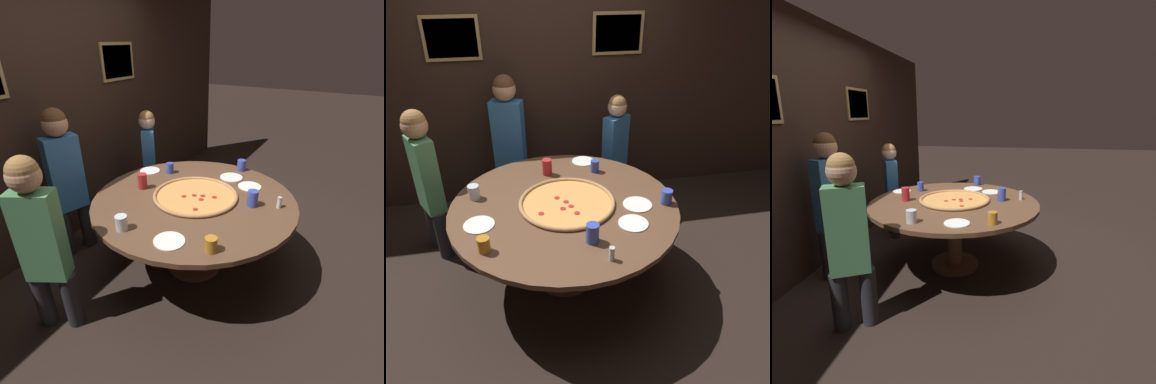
% 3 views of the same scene
% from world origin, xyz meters
% --- Properties ---
extents(ground_plane, '(24.00, 24.00, 0.00)m').
position_xyz_m(ground_plane, '(0.00, 0.00, 0.00)').
color(ground_plane, black).
extents(back_wall, '(6.40, 0.08, 2.60)m').
position_xyz_m(back_wall, '(0.00, 1.48, 1.30)').
color(back_wall, black).
rests_on(back_wall, ground_plane).
extents(dining_table, '(1.76, 1.76, 0.74)m').
position_xyz_m(dining_table, '(0.00, 0.00, 0.63)').
color(dining_table, brown).
rests_on(dining_table, ground_plane).
extents(giant_pizza, '(0.75, 0.75, 0.03)m').
position_xyz_m(giant_pizza, '(0.02, 0.00, 0.75)').
color(giant_pizza, '#E0994C').
rests_on(giant_pizza, dining_table).
extents(drink_cup_near_right, '(0.09, 0.09, 0.11)m').
position_xyz_m(drink_cup_near_right, '(-0.68, 0.22, 0.80)').
color(drink_cup_near_right, silver).
rests_on(drink_cup_near_right, dining_table).
extents(drink_cup_front_edge, '(0.08, 0.08, 0.11)m').
position_xyz_m(drink_cup_front_edge, '(-0.60, -0.45, 0.79)').
color(drink_cup_front_edge, '#BC7A23').
rests_on(drink_cup_front_edge, dining_table).
extents(drink_cup_near_left, '(0.08, 0.08, 0.11)m').
position_xyz_m(drink_cup_near_left, '(0.36, 0.48, 0.79)').
color(drink_cup_near_left, '#384CB7').
rests_on(drink_cup_near_left, dining_table).
extents(drink_cup_far_left, '(0.09, 0.09, 0.14)m').
position_xyz_m(drink_cup_far_left, '(0.11, -0.49, 0.81)').
color(drink_cup_far_left, '#384CB7').
rests_on(drink_cup_far_left, dining_table).
extents(drink_cup_centre_back, '(0.09, 0.09, 0.11)m').
position_xyz_m(drink_cup_centre_back, '(0.78, -0.14, 0.80)').
color(drink_cup_centre_back, '#384CB7').
rests_on(drink_cup_centre_back, dining_table).
extents(drink_cup_beside_pizza, '(0.08, 0.08, 0.14)m').
position_xyz_m(drink_cup_beside_pizza, '(-0.07, 0.51, 0.81)').
color(drink_cup_beside_pizza, '#B22328').
rests_on(drink_cup_beside_pizza, dining_table).
extents(white_plate_right_side, '(0.22, 0.22, 0.01)m').
position_xyz_m(white_plate_right_side, '(-0.64, -0.16, 0.74)').
color(white_plate_right_side, white).
rests_on(white_plate_right_side, dining_table).
extents(white_plate_near_front, '(0.22, 0.22, 0.01)m').
position_xyz_m(white_plate_near_front, '(0.55, -0.12, 0.74)').
color(white_plate_near_front, white).
rests_on(white_plate_near_front, dining_table).
extents(white_plate_beside_cup, '(0.21, 0.21, 0.01)m').
position_xyz_m(white_plate_beside_cup, '(0.30, 0.69, 0.74)').
color(white_plate_beside_cup, white).
rests_on(white_plate_beside_cup, dining_table).
extents(white_plate_far_back, '(0.22, 0.22, 0.01)m').
position_xyz_m(white_plate_far_back, '(0.44, -0.35, 0.74)').
color(white_plate_far_back, white).
rests_on(white_plate_far_back, dining_table).
extents(condiment_shaker, '(0.04, 0.04, 0.10)m').
position_xyz_m(condiment_shaker, '(0.19, -0.69, 0.79)').
color(condiment_shaker, silver).
rests_on(condiment_shaker, dining_table).
extents(diner_far_right, '(0.39, 0.25, 1.47)m').
position_xyz_m(diner_far_right, '(-0.37, 1.17, 0.83)').
color(diner_far_right, '#232328').
rests_on(diner_far_right, ground_plane).
extents(diner_side_right, '(0.27, 0.36, 1.38)m').
position_xyz_m(diner_side_right, '(-1.09, 0.57, 0.78)').
color(diner_side_right, '#232328').
rests_on(diner_side_right, ground_plane).
extents(diner_centre_back, '(0.32, 0.27, 1.26)m').
position_xyz_m(diner_centre_back, '(0.70, 1.01, 0.72)').
color(diner_centre_back, '#232328').
rests_on(diner_centre_back, ground_plane).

